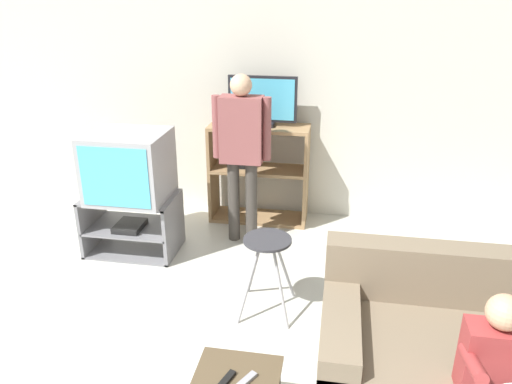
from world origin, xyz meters
The scene contains 11 objects.
wall_back centered at (0.00, 3.71, 1.30)m, with size 6.40×0.06×2.60m.
tv_stand centered at (-1.04, 2.59, 0.26)m, with size 0.81×0.52×0.54m.
television_main centered at (-1.01, 2.58, 0.83)m, with size 0.67×0.60×0.59m.
media_shelf centered at (-0.01, 3.45, 0.51)m, with size 1.00×0.37×1.01m.
television_flat centered at (0.02, 3.48, 1.24)m, with size 0.67×0.20×0.48m.
folding_stool centered at (0.31, 1.88, 0.49)m, with size 0.39×0.44×0.61m.
remote_control_black centered at (0.28, 0.69, 0.40)m, with size 0.04×0.14×0.02m, color black.
remote_control_white centered at (0.38, 0.70, 0.40)m, with size 0.04×0.14×0.02m, color gray.
couch centered at (1.73, 1.26, 0.28)m, with size 1.97×0.94×0.81m.
person_standing_adult centered at (-0.09, 2.97, 0.96)m, with size 0.53×0.20×1.59m.
person_seated_child centered at (1.57, 0.72, 0.59)m, with size 0.33×0.43×0.99m.
Camera 1 is at (0.77, -1.25, 2.27)m, focal length 35.00 mm.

